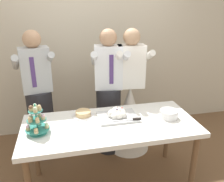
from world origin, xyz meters
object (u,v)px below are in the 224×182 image
at_px(cupcake_stand, 37,121).
at_px(person_groom, 109,100).
at_px(plate_stack, 169,114).
at_px(person_bride, 130,110).
at_px(main_cake_tray, 118,114).
at_px(dessert_table, 110,130).
at_px(person_guest, 40,104).
at_px(round_cake, 83,114).

distance_m(cupcake_stand, person_groom, 1.09).
xyz_separation_m(plate_stack, person_bride, (-0.24, 0.66, -0.24)).
relative_size(main_cake_tray, plate_stack, 2.21).
height_order(dessert_table, person_guest, person_guest).
relative_size(dessert_table, person_bride, 1.08).
bearing_deg(dessert_table, main_cake_tray, 45.88).
xyz_separation_m(cupcake_stand, person_groom, (0.84, 0.69, -0.15)).
height_order(round_cake, person_groom, person_groom).
height_order(main_cake_tray, person_bride, person_bride).
relative_size(dessert_table, person_guest, 1.08).
distance_m(dessert_table, person_groom, 0.67).
relative_size(dessert_table, plate_stack, 9.14).
xyz_separation_m(dessert_table, person_groom, (0.12, 0.66, 0.05)).
height_order(plate_stack, person_groom, person_groom).
distance_m(dessert_table, main_cake_tray, 0.19).
bearing_deg(cupcake_stand, main_cake_tray, 9.30).
bearing_deg(person_guest, cupcake_stand, -87.18).
relative_size(plate_stack, round_cake, 0.82).
bearing_deg(person_bride, person_groom, 177.44).
distance_m(round_cake, person_guest, 0.72).
distance_m(round_cake, person_groom, 0.58).
xyz_separation_m(plate_stack, person_guest, (-1.40, 0.75, -0.07)).
bearing_deg(round_cake, person_groom, 49.08).
relative_size(round_cake, person_groom, 0.14).
relative_size(person_bride, person_guest, 1.00).
xyz_separation_m(dessert_table, person_bride, (0.41, 0.65, -0.12)).
xyz_separation_m(dessert_table, person_guest, (-0.76, 0.74, 0.05)).
bearing_deg(plate_stack, person_guest, 151.79).
height_order(main_cake_tray, person_groom, person_groom).
bearing_deg(person_guest, dessert_table, -44.35).
distance_m(cupcake_stand, main_cake_tray, 0.83).
distance_m(person_groom, person_guest, 0.88).
xyz_separation_m(cupcake_stand, person_guest, (-0.04, 0.77, -0.15)).
bearing_deg(dessert_table, cupcake_stand, -177.61).
bearing_deg(round_cake, plate_stack, -14.89).
xyz_separation_m(main_cake_tray, person_bride, (0.30, 0.54, -0.23)).
bearing_deg(plate_stack, person_bride, 110.04).
bearing_deg(dessert_table, round_cake, 138.52).
xyz_separation_m(dessert_table, cupcake_stand, (-0.72, -0.03, 0.20)).
distance_m(main_cake_tray, person_groom, 0.56).
distance_m(cupcake_stand, person_bride, 1.35).
bearing_deg(round_cake, person_bride, 32.38).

